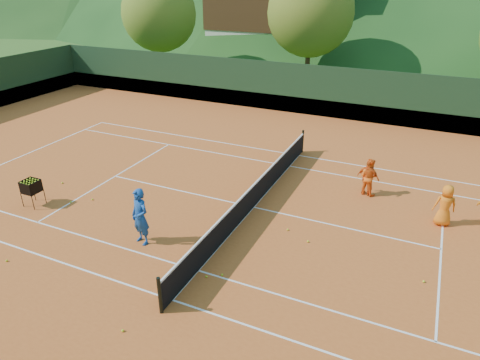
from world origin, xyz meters
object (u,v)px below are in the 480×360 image
at_px(student_c, 445,205).
at_px(ball_hopper, 31,187).
at_px(tennis_net, 254,195).
at_px(coach, 140,217).
at_px(student_b, 368,178).
at_px(chalet_mid, 459,7).
at_px(student_a, 368,177).

xyz_separation_m(student_c, ball_hopper, (-13.81, -4.85, 0.01)).
bearing_deg(tennis_net, coach, -123.07).
xyz_separation_m(coach, student_b, (5.92, 6.35, -0.21)).
bearing_deg(chalet_mid, coach, -102.50).
bearing_deg(tennis_net, student_a, 38.29).
bearing_deg(chalet_mid, ball_hopper, -109.90).
bearing_deg(student_c, student_b, -36.16).
distance_m(student_c, ball_hopper, 14.64).
distance_m(student_a, student_b, 0.07).
height_order(student_b, chalet_mid, chalet_mid).
bearing_deg(student_c, tennis_net, 1.03).
distance_m(student_c, tennis_net, 6.53).
bearing_deg(ball_hopper, student_a, 28.74).
distance_m(student_b, tennis_net, 4.54).
bearing_deg(student_b, tennis_net, 49.15).
relative_size(tennis_net, chalet_mid, 0.95).
distance_m(student_b, student_c, 2.97).
bearing_deg(chalet_mid, student_c, -89.42).
relative_size(student_a, student_c, 1.00).
height_order(coach, chalet_mid, chalet_mid).
distance_m(tennis_net, chalet_mid, 34.81).
bearing_deg(student_b, student_c, 168.60).
distance_m(student_a, student_c, 3.00).
bearing_deg(student_a, chalet_mid, -78.08).
height_order(student_a, chalet_mid, chalet_mid).
height_order(coach, student_a, coach).
relative_size(coach, student_a, 1.28).
xyz_separation_m(student_a, student_b, (0.00, -0.07, -0.01)).
bearing_deg(coach, tennis_net, 73.93).
relative_size(student_a, ball_hopper, 1.48).
bearing_deg(coach, student_b, 63.99).
bearing_deg(ball_hopper, student_c, 19.33).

